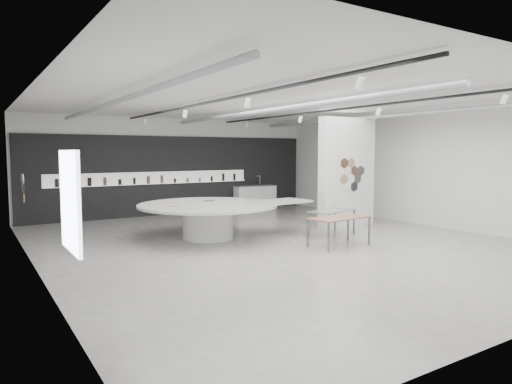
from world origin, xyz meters
TOP-DOWN VIEW (x-y plane):
  - room at (-0.09, -0.00)m, footprint 12.02×14.02m
  - back_wall_display at (-0.08, 6.93)m, footprint 11.80×0.27m
  - partition_column at (3.50, 1.00)m, footprint 2.20×0.38m
  - display_island at (-1.28, 1.51)m, footprint 5.28×4.25m
  - sample_table_wood at (1.08, -1.27)m, footprint 1.71×0.96m
  - sample_table_stone at (1.89, -0.10)m, footprint 1.65×1.14m
  - kitchen_counter at (3.38, 6.54)m, footprint 1.90×0.92m

SIDE VIEW (x-z plane):
  - kitchen_counter at x=3.38m, z-range -0.20..1.25m
  - display_island at x=-1.28m, z-range 0.15..1.17m
  - sample_table_stone at x=1.89m, z-range 0.32..1.09m
  - sample_table_wood at x=1.08m, z-range 0.33..1.10m
  - back_wall_display at x=-0.08m, z-range -0.01..3.09m
  - partition_column at x=3.50m, z-range 0.00..3.60m
  - room at x=-0.09m, z-range 0.16..3.98m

